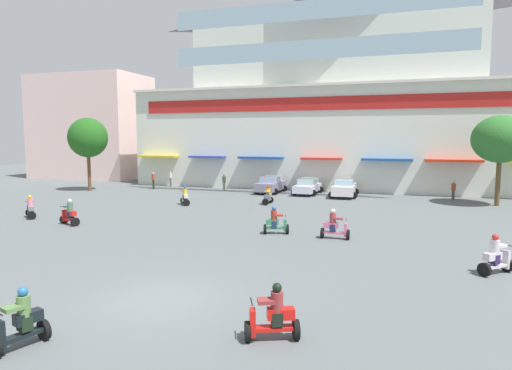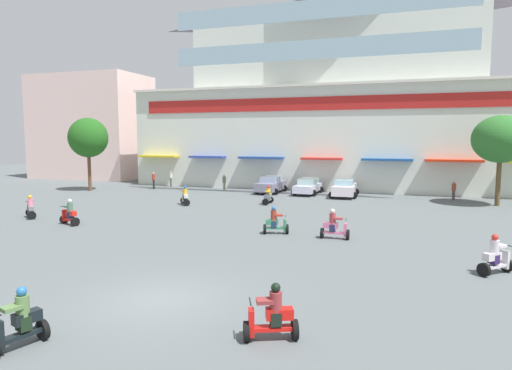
{
  "view_description": "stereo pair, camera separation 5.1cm",
  "coord_description": "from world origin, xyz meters",
  "px_view_note": "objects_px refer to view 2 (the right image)",
  "views": [
    {
      "loc": [
        7.2,
        -11.98,
        5.18
      ],
      "look_at": [
        -2.39,
        16.95,
        1.88
      ],
      "focal_mm": 30.92,
      "sensor_mm": 36.0,
      "label": 1
    },
    {
      "loc": [
        7.25,
        -11.96,
        5.18
      ],
      "look_at": [
        -2.39,
        16.95,
        1.88
      ],
      "focal_mm": 30.92,
      "sensor_mm": 36.0,
      "label": 2
    }
  ],
  "objects_px": {
    "parked_car_2": "(344,188)",
    "pedestrian_1": "(171,178)",
    "scooter_rider_0": "(496,258)",
    "scooter_rider_9": "(272,317)",
    "parked_car_1": "(308,186)",
    "pedestrian_0": "(224,182)",
    "scooter_rider_5": "(19,323)",
    "parked_car_0": "(271,185)",
    "scooter_rider_4": "(69,214)",
    "scooter_rider_7": "(31,209)",
    "plaza_tree_1": "(501,139)",
    "pedestrian_2": "(454,189)",
    "plaza_tree_0": "(88,138)",
    "scooter_rider_3": "(268,197)",
    "scooter_rider_8": "(334,227)",
    "pedestrian_3": "(154,179)",
    "scooter_rider_1": "(185,197)",
    "scooter_rider_2": "(275,223)"
  },
  "relations": [
    {
      "from": "plaza_tree_0",
      "to": "scooter_rider_8",
      "type": "bearing_deg",
      "value": -26.97
    },
    {
      "from": "scooter_rider_0",
      "to": "scooter_rider_9",
      "type": "height_order",
      "value": "scooter_rider_0"
    },
    {
      "from": "scooter_rider_3",
      "to": "pedestrian_2",
      "type": "height_order",
      "value": "pedestrian_2"
    },
    {
      "from": "scooter_rider_8",
      "to": "pedestrian_2",
      "type": "bearing_deg",
      "value": 67.05
    },
    {
      "from": "parked_car_1",
      "to": "scooter_rider_1",
      "type": "distance_m",
      "value": 12.09
    },
    {
      "from": "plaza_tree_1",
      "to": "scooter_rider_0",
      "type": "bearing_deg",
      "value": -100.36
    },
    {
      "from": "parked_car_2",
      "to": "pedestrian_1",
      "type": "bearing_deg",
      "value": 172.96
    },
    {
      "from": "plaza_tree_1",
      "to": "scooter_rider_3",
      "type": "height_order",
      "value": "plaza_tree_1"
    },
    {
      "from": "plaza_tree_1",
      "to": "parked_car_0",
      "type": "height_order",
      "value": "plaza_tree_1"
    },
    {
      "from": "parked_car_0",
      "to": "scooter_rider_7",
      "type": "height_order",
      "value": "parked_car_0"
    },
    {
      "from": "plaza_tree_1",
      "to": "scooter_rider_7",
      "type": "height_order",
      "value": "plaza_tree_1"
    },
    {
      "from": "scooter_rider_8",
      "to": "pedestrian_3",
      "type": "relative_size",
      "value": 0.92
    },
    {
      "from": "scooter_rider_1",
      "to": "parked_car_2",
      "type": "bearing_deg",
      "value": 38.05
    },
    {
      "from": "scooter_rider_5",
      "to": "parked_car_0",
      "type": "bearing_deg",
      "value": 95.15
    },
    {
      "from": "plaza_tree_1",
      "to": "scooter_rider_1",
      "type": "xyz_separation_m",
      "value": [
        -22.75,
        -7.12,
        -4.41
      ]
    },
    {
      "from": "scooter_rider_5",
      "to": "pedestrian_1",
      "type": "relative_size",
      "value": 0.94
    },
    {
      "from": "plaza_tree_0",
      "to": "scooter_rider_8",
      "type": "height_order",
      "value": "plaza_tree_0"
    },
    {
      "from": "scooter_rider_8",
      "to": "plaza_tree_0",
      "type": "bearing_deg",
      "value": 153.03
    },
    {
      "from": "pedestrian_2",
      "to": "scooter_rider_7",
      "type": "bearing_deg",
      "value": -146.72
    },
    {
      "from": "plaza_tree_1",
      "to": "scooter_rider_0",
      "type": "relative_size",
      "value": 4.36
    },
    {
      "from": "plaza_tree_0",
      "to": "scooter_rider_3",
      "type": "xyz_separation_m",
      "value": [
        19.02,
        -2.82,
        -4.54
      ]
    },
    {
      "from": "scooter_rider_7",
      "to": "pedestrian_1",
      "type": "height_order",
      "value": "pedestrian_1"
    },
    {
      "from": "pedestrian_3",
      "to": "plaza_tree_1",
      "type": "bearing_deg",
      "value": -2.39
    },
    {
      "from": "scooter_rider_3",
      "to": "pedestrian_0",
      "type": "distance_m",
      "value": 9.19
    },
    {
      "from": "scooter_rider_5",
      "to": "pedestrian_3",
      "type": "xyz_separation_m",
      "value": [
        -14.9,
        30.54,
        0.33
      ]
    },
    {
      "from": "plaza_tree_0",
      "to": "parked_car_2",
      "type": "relative_size",
      "value": 1.57
    },
    {
      "from": "scooter_rider_3",
      "to": "scooter_rider_5",
      "type": "bearing_deg",
      "value": -87.56
    },
    {
      "from": "parked_car_0",
      "to": "scooter_rider_1",
      "type": "height_order",
      "value": "parked_car_0"
    },
    {
      "from": "scooter_rider_7",
      "to": "pedestrian_1",
      "type": "distance_m",
      "value": 19.08
    },
    {
      "from": "scooter_rider_4",
      "to": "pedestrian_1",
      "type": "distance_m",
      "value": 20.63
    },
    {
      "from": "scooter_rider_5",
      "to": "scooter_rider_8",
      "type": "bearing_deg",
      "value": 68.58
    },
    {
      "from": "scooter_rider_4",
      "to": "scooter_rider_7",
      "type": "bearing_deg",
      "value": 165.32
    },
    {
      "from": "plaza_tree_1",
      "to": "scooter_rider_0",
      "type": "xyz_separation_m",
      "value": [
        -3.46,
        -18.95,
        -4.39
      ]
    },
    {
      "from": "parked_car_1",
      "to": "pedestrian_0",
      "type": "distance_m",
      "value": 8.14
    },
    {
      "from": "parked_car_1",
      "to": "pedestrian_2",
      "type": "height_order",
      "value": "pedestrian_2"
    },
    {
      "from": "scooter_rider_1",
      "to": "parked_car_1",
      "type": "bearing_deg",
      "value": 50.62
    },
    {
      "from": "scooter_rider_5",
      "to": "scooter_rider_7",
      "type": "distance_m",
      "value": 19.69
    },
    {
      "from": "parked_car_2",
      "to": "scooter_rider_1",
      "type": "relative_size",
      "value": 2.97
    },
    {
      "from": "plaza_tree_1",
      "to": "pedestrian_2",
      "type": "xyz_separation_m",
      "value": [
        -2.83,
        2.31,
        -4.14
      ]
    },
    {
      "from": "scooter_rider_1",
      "to": "pedestrian_1",
      "type": "distance_m",
      "value": 13.19
    },
    {
      "from": "parked_car_0",
      "to": "scooter_rider_7",
      "type": "xyz_separation_m",
      "value": [
        -11.03,
        -17.38,
        -0.17
      ]
    },
    {
      "from": "scooter_rider_4",
      "to": "scooter_rider_7",
      "type": "xyz_separation_m",
      "value": [
        -4.0,
        1.05,
        -0.04
      ]
    },
    {
      "from": "parked_car_0",
      "to": "scooter_rider_5",
      "type": "bearing_deg",
      "value": -84.85
    },
    {
      "from": "scooter_rider_0",
      "to": "parked_car_0",
      "type": "bearing_deg",
      "value": 125.64
    },
    {
      "from": "plaza_tree_1",
      "to": "parked_car_0",
      "type": "distance_m",
      "value": 19.17
    },
    {
      "from": "parked_car_2",
      "to": "pedestrian_2",
      "type": "xyz_separation_m",
      "value": [
        8.87,
        0.78,
        0.12
      ]
    },
    {
      "from": "plaza_tree_1",
      "to": "pedestrian_2",
      "type": "bearing_deg",
      "value": 140.73
    },
    {
      "from": "scooter_rider_8",
      "to": "pedestrian_1",
      "type": "height_order",
      "value": "pedestrian_1"
    },
    {
      "from": "scooter_rider_7",
      "to": "pedestrian_1",
      "type": "bearing_deg",
      "value": 91.55
    },
    {
      "from": "scooter_rider_2",
      "to": "pedestrian_1",
      "type": "bearing_deg",
      "value": 132.07
    }
  ]
}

